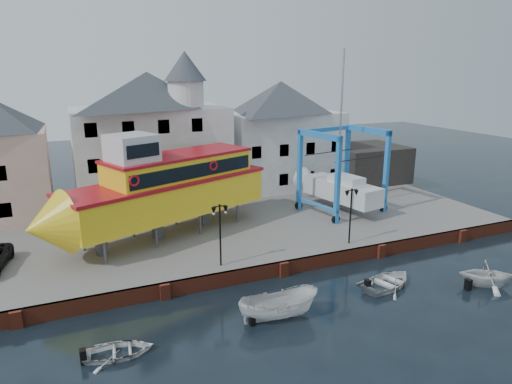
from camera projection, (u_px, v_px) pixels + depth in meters
name	position (u px, v px, depth m)	size (l,w,h in m)	color
ground	(283.00, 276.00, 30.65)	(140.00, 140.00, 0.00)	black
hardstanding	(228.00, 220.00, 40.27)	(44.00, 22.00, 1.00)	slate
quay_wall	(283.00, 268.00, 30.61)	(44.00, 0.47, 1.00)	maroon
building_white_main	(152.00, 135.00, 43.18)	(14.00, 8.30, 14.00)	silver
building_white_right	(280.00, 134.00, 49.19)	(12.00, 8.00, 11.20)	silver
shed_dark	(366.00, 163.00, 52.16)	(8.00, 7.00, 4.00)	black
lamp_post_left	(220.00, 219.00, 29.09)	(1.12, 0.32, 4.20)	black
lamp_post_right	(351.00, 202.00, 32.90)	(1.12, 0.32, 4.20)	black
tour_boat	(156.00, 190.00, 33.78)	(18.84, 11.01, 8.07)	#59595E
travel_lift	(335.00, 183.00, 41.54)	(7.46, 9.65, 14.15)	blue
motorboat_a	(278.00, 319.00, 25.41)	(1.74, 4.62, 1.78)	silver
motorboat_b	(388.00, 286.00, 29.22)	(2.95, 4.13, 0.86)	silver
motorboat_c	(486.00, 285.00, 29.30)	(2.98, 3.45, 1.82)	silver
motorboat_d	(119.00, 355.00, 22.17)	(2.38, 3.33, 0.69)	silver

